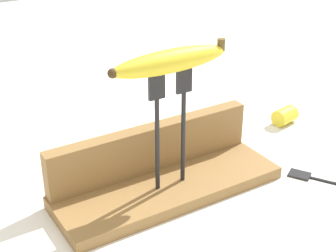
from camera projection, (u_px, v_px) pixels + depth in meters
name	position (u px, v px, depth m)	size (l,w,h in m)	color
ground_plane	(168.00, 192.00, 0.82)	(3.00, 3.00, 0.00)	white
wooden_board	(168.00, 187.00, 0.82)	(0.37, 0.13, 0.02)	olive
board_backstop	(152.00, 147.00, 0.84)	(0.36, 0.03, 0.08)	olive
fork_stand_center	(170.00, 120.00, 0.76)	(0.07, 0.01, 0.19)	black
banana_raised_center	(171.00, 61.00, 0.72)	(0.20, 0.04, 0.04)	yellow
fork_fallen_near	(325.00, 180.00, 0.85)	(0.10, 0.15, 0.01)	black
banana_chunk_near	(285.00, 116.00, 1.04)	(0.06, 0.04, 0.03)	yellow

